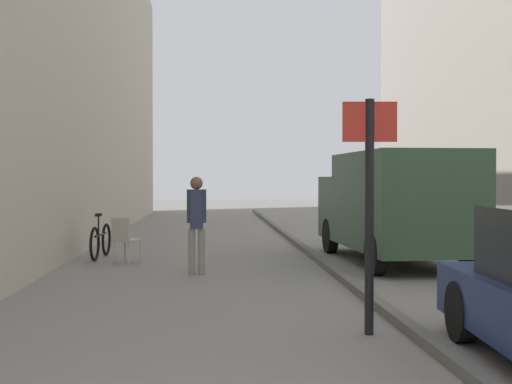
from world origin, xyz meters
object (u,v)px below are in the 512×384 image
object	(u,v)px
delivery_van	(393,203)
bicycle_leaning	(101,241)
cafe_chair_near_window	(124,237)
street_sign_post	(369,195)
pedestrian_main_foreground	(197,218)

from	to	relation	value
delivery_van	bicycle_leaning	distance (m)	6.27
bicycle_leaning	cafe_chair_near_window	distance (m)	1.20
cafe_chair_near_window	bicycle_leaning	bearing A→B (deg)	151.58
street_sign_post	cafe_chair_near_window	xyz separation A→B (m)	(-3.50, 6.32, -1.00)
pedestrian_main_foreground	delivery_van	bearing A→B (deg)	21.65
pedestrian_main_foreground	delivery_van	size ratio (longest dim) A/B	0.33
pedestrian_main_foreground	street_sign_post	world-z (taller)	street_sign_post
bicycle_leaning	street_sign_post	bearing A→B (deg)	-56.50
pedestrian_main_foreground	bicycle_leaning	distance (m)	3.39
pedestrian_main_foreground	cafe_chair_near_window	size ratio (longest dim) A/B	1.87
pedestrian_main_foreground	street_sign_post	distance (m)	5.19
pedestrian_main_foreground	cafe_chair_near_window	bearing A→B (deg)	135.12
delivery_van	cafe_chair_near_window	distance (m)	5.53
pedestrian_main_foreground	bicycle_leaning	xyz separation A→B (m)	(-2.12, 2.57, -0.63)
pedestrian_main_foreground	cafe_chair_near_window	world-z (taller)	pedestrian_main_foreground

